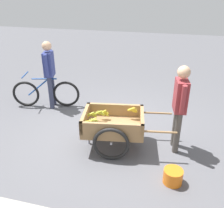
# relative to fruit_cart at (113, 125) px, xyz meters

# --- Properties ---
(ground_plane) EXTENTS (24.00, 24.00, 0.00)m
(ground_plane) POSITION_rel_fruit_cart_xyz_m (0.14, -0.40, -0.44)
(ground_plane) COLOR #56565B
(fruit_cart) EXTENTS (1.75, 1.05, 0.73)m
(fruit_cart) POSITION_rel_fruit_cart_xyz_m (0.00, 0.00, 0.00)
(fruit_cart) COLOR #937047
(fruit_cart) RESTS_ON ground
(vendor_person) EXTENTS (0.25, 0.56, 1.61)m
(vendor_person) POSITION_rel_fruit_cart_xyz_m (-1.14, -0.19, 0.52)
(vendor_person) COLOR #4C4742
(vendor_person) RESTS_ON ground
(bicycle) EXTENTS (1.62, 0.57, 0.85)m
(bicycle) POSITION_rel_fruit_cart_xyz_m (2.02, -1.23, -0.09)
(bicycle) COLOR black
(bicycle) RESTS_ON ground
(cyclist_person) EXTENTS (0.28, 0.55, 1.63)m
(cyclist_person) POSITION_rel_fruit_cart_xyz_m (1.88, -1.26, 0.54)
(cyclist_person) COLOR #333851
(cyclist_person) RESTS_ON ground
(plastic_bucket) EXTENTS (0.30, 0.30, 0.24)m
(plastic_bucket) POSITION_rel_fruit_cart_xyz_m (-1.14, 0.74, -0.32)
(plastic_bucket) COLOR orange
(plastic_bucket) RESTS_ON ground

